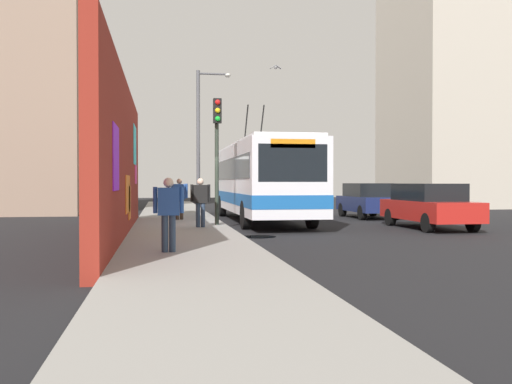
% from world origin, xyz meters
% --- Properties ---
extents(ground_plane, '(80.00, 80.00, 0.00)m').
position_xyz_m(ground_plane, '(0.00, 0.00, 0.00)').
color(ground_plane, black).
extents(sidewalk_slab, '(48.00, 3.20, 0.15)m').
position_xyz_m(sidewalk_slab, '(0.00, 1.60, 0.07)').
color(sidewalk_slab, gray).
rests_on(sidewalk_slab, ground_plane).
extents(graffiti_wall, '(15.09, 0.32, 4.47)m').
position_xyz_m(graffiti_wall, '(-3.45, 3.35, 2.24)').
color(graffiti_wall, maroon).
rests_on(graffiti_wall, ground_plane).
extents(building_far_left, '(8.76, 6.09, 21.79)m').
position_xyz_m(building_far_left, '(12.26, 9.20, 10.90)').
color(building_far_left, gray).
rests_on(building_far_left, ground_plane).
extents(building_far_right, '(8.93, 7.34, 21.14)m').
position_xyz_m(building_far_right, '(15.37, -17.00, 10.57)').
color(building_far_right, '#B2A899').
rests_on(building_far_right, ground_plane).
extents(city_bus, '(11.84, 2.63, 4.98)m').
position_xyz_m(city_bus, '(3.05, -1.80, 1.78)').
color(city_bus, silver).
rests_on(city_bus, ground_plane).
extents(parked_car_red, '(4.60, 1.79, 1.58)m').
position_xyz_m(parked_car_red, '(-1.45, -7.00, 0.83)').
color(parked_car_red, '#B21E19').
rests_on(parked_car_red, ground_plane).
extents(parked_car_navy, '(4.06, 1.73, 1.58)m').
position_xyz_m(parked_car_navy, '(4.51, -7.00, 0.83)').
color(parked_car_navy, navy).
rests_on(parked_car_navy, ground_plane).
extents(pedestrian_near_wall, '(0.22, 0.64, 1.57)m').
position_xyz_m(pedestrian_near_wall, '(-7.96, 2.10, 1.06)').
color(pedestrian_near_wall, '#2D3F59').
rests_on(pedestrian_near_wall, sidewalk_slab).
extents(pedestrian_midblock, '(0.22, 0.66, 1.62)m').
position_xyz_m(pedestrian_midblock, '(2.55, 1.54, 1.10)').
color(pedestrian_midblock, '#3F3326').
rests_on(pedestrian_midblock, sidewalk_slab).
extents(pedestrian_at_curb, '(0.22, 0.65, 1.60)m').
position_xyz_m(pedestrian_at_curb, '(-1.38, 0.98, 1.08)').
color(pedestrian_at_curb, '#2D3F59').
rests_on(pedestrian_at_curb, sidewalk_slab).
extents(traffic_light, '(0.49, 0.28, 4.36)m').
position_xyz_m(traffic_light, '(-0.59, 0.35, 3.08)').
color(traffic_light, '#2D382D').
rests_on(traffic_light, sidewalk_slab).
extents(street_lamp, '(0.44, 1.69, 6.96)m').
position_xyz_m(street_lamp, '(7.90, 0.27, 4.12)').
color(street_lamp, '#4C4C51').
rests_on(street_lamp, sidewalk_slab).
extents(flying_pigeons, '(3.51, 2.89, 2.56)m').
position_xyz_m(flying_pigeons, '(3.86, -1.76, 8.07)').
color(flying_pigeons, gray).
extents(curbside_puddle, '(1.07, 1.07, 0.00)m').
position_xyz_m(curbside_puddle, '(-3.45, -0.60, 0.00)').
color(curbside_puddle, black).
rests_on(curbside_puddle, ground_plane).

